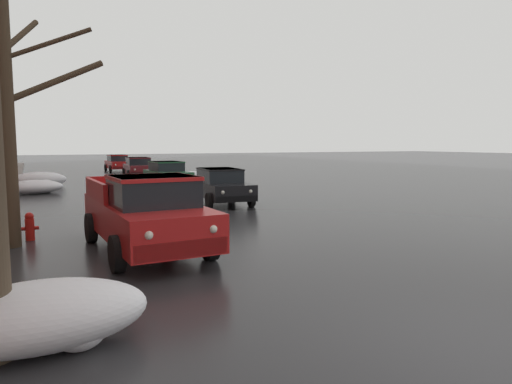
{
  "coord_description": "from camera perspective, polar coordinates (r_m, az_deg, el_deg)",
  "views": [
    {
      "loc": [
        -4.57,
        -3.18,
        2.45
      ],
      "look_at": [
        0.11,
        6.26,
        1.32
      ],
      "focal_mm": 32.25,
      "sensor_mm": 36.0,
      "label": 1
    }
  ],
  "objects": [
    {
      "name": "snow_bank_near_corner_left",
      "position": [
        6.19,
        -24.97,
        -13.85
      ],
      "size": [
        2.53,
        1.37,
        0.81
      ],
      "color": "white",
      "rests_on": "ground"
    },
    {
      "name": "ground_plane",
      "position": [
        6.08,
        27.66,
        -18.37
      ],
      "size": [
        200.0,
        200.0,
        0.0
      ],
      "primitive_type": "plane",
      "color": "#2B2B2D"
    },
    {
      "name": "snow_bank_near_corner_right",
      "position": [
        35.09,
        -10.13,
        2.66
      ],
      "size": [
        2.07,
        1.02,
        0.82
      ],
      "color": "white",
      "rests_on": "ground"
    },
    {
      "name": "sedan_green_parked_kerbside_mid",
      "position": [
        26.16,
        -10.96,
        2.28
      ],
      "size": [
        2.06,
        3.98,
        1.42
      ],
      "color": "#1E5633",
      "rests_on": "ground"
    },
    {
      "name": "fire_hydrant",
      "position": [
        12.94,
        -26.26,
        -3.83
      ],
      "size": [
        0.42,
        0.22,
        0.71
      ],
      "color": "red",
      "rests_on": "ground"
    },
    {
      "name": "snow_bank_along_left_kerb",
      "position": [
        29.95,
        -7.95,
        1.95
      ],
      "size": [
        2.5,
        1.21,
        0.64
      ],
      "color": "white",
      "rests_on": "ground"
    },
    {
      "name": "bare_tree_second_along_sidewalk",
      "position": [
        12.2,
        -28.66,
        8.75
      ],
      "size": [
        4.31,
        1.57,
        5.99
      ],
      "color": "#423323",
      "rests_on": "ground"
    },
    {
      "name": "sedan_red_queued_behind_truck",
      "position": [
        41.21,
        -16.78,
        3.49
      ],
      "size": [
        1.86,
        4.01,
        1.42
      ],
      "color": "red",
      "rests_on": "ground"
    },
    {
      "name": "sedan_maroon_parked_far_down_block",
      "position": [
        33.91,
        -14.38,
        3.05
      ],
      "size": [
        2.13,
        4.32,
        1.42
      ],
      "color": "maroon",
      "rests_on": "ground"
    },
    {
      "name": "snow_bank_along_right_kerb",
      "position": [
        28.03,
        -25.15,
        1.37
      ],
      "size": [
        2.81,
        1.35,
        0.86
      ],
      "color": "white",
      "rests_on": "ground"
    },
    {
      "name": "snow_bank_mid_block_left",
      "position": [
        24.64,
        -25.76,
        0.57
      ],
      "size": [
        2.59,
        1.46,
        0.67
      ],
      "color": "white",
      "rests_on": "ground"
    },
    {
      "name": "sedan_black_parked_kerbside_close",
      "position": [
        18.64,
        -4.4,
        0.86
      ],
      "size": [
        2.15,
        4.22,
        1.42
      ],
      "color": "black",
      "rests_on": "ground"
    },
    {
      "name": "pickup_truck_red_approaching_near_lane",
      "position": [
        10.63,
        -13.47,
        -2.55
      ],
      "size": [
        2.26,
        5.19,
        1.76
      ],
      "color": "red",
      "rests_on": "ground"
    }
  ]
}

